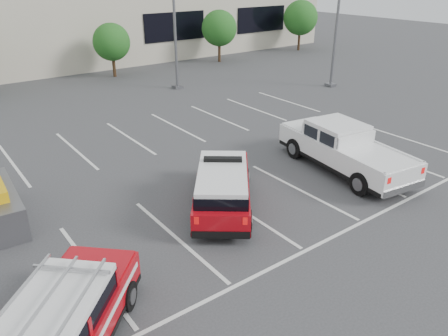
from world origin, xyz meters
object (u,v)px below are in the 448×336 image
(tree_right, at_px, (220,29))
(tree_far_right, at_px, (301,19))
(light_pole_right, at_px, (338,9))
(tree_mid_right, at_px, (113,43))
(ladder_suv, at_px, (62,330))
(convention_building, at_px, (6,7))
(white_pickup, at_px, (343,152))
(light_pole_mid, at_px, (174,10))
(fire_chief_suv, at_px, (223,189))

(tree_right, distance_m, tree_far_right, 10.00)
(light_pole_right, bearing_deg, tree_far_right, 52.96)
(tree_mid_right, height_order, ladder_suv, tree_mid_right)
(tree_mid_right, xyz_separation_m, light_pole_right, (10.91, -12.05, 2.68))
(tree_far_right, distance_m, ladder_suv, 40.40)
(convention_building, distance_m, ladder_suv, 35.28)
(tree_right, bearing_deg, light_pole_right, -85.69)
(tree_far_right, relative_size, white_pickup, 0.76)
(light_pole_right, distance_m, ladder_suv, 26.48)
(tree_far_right, bearing_deg, light_pole_mid, -161.52)
(light_pole_right, relative_size, fire_chief_suv, 2.06)
(tree_mid_right, relative_size, light_pole_right, 0.39)
(light_pole_right, bearing_deg, fire_chief_suv, -150.47)
(tree_mid_right, relative_size, white_pickup, 0.63)
(light_pole_right, bearing_deg, tree_right, 94.31)
(tree_mid_right, distance_m, light_pole_mid, 6.88)
(light_pole_mid, relative_size, white_pickup, 1.60)
(tree_right, bearing_deg, light_pole_mid, -143.23)
(tree_right, relative_size, light_pole_right, 0.43)
(light_pole_mid, bearing_deg, fire_chief_suv, -115.84)
(fire_chief_suv, height_order, ladder_suv, ladder_suv)
(fire_chief_suv, distance_m, white_pickup, 5.88)
(light_pole_mid, height_order, fire_chief_suv, light_pole_mid)
(fire_chief_suv, distance_m, ladder_suv, 7.26)
(tree_right, bearing_deg, ladder_suv, -131.95)
(fire_chief_suv, bearing_deg, tree_right, 91.87)
(tree_mid_right, xyz_separation_m, tree_right, (10.00, 0.00, 0.27))
(light_pole_mid, relative_size, light_pole_right, 1.00)
(light_pole_mid, bearing_deg, convention_building, 113.26)
(tree_mid_right, bearing_deg, ladder_suv, -116.14)
(tree_right, xyz_separation_m, light_pole_mid, (-8.09, -6.05, 2.41))
(white_pickup, height_order, ladder_suv, white_pickup)
(convention_building, xyz_separation_m, ladder_suv, (-7.12, -34.33, -3.98))
(convention_building, xyz_separation_m, tree_far_right, (24.91, -9.82, -1.68))
(light_pole_mid, distance_m, light_pole_right, 10.82)
(tree_far_right, height_order, light_pole_right, light_pole_right)
(tree_right, relative_size, ladder_suv, 0.95)
(tree_mid_right, xyz_separation_m, tree_far_right, (20.00, 0.00, 0.54))
(light_pole_mid, height_order, ladder_suv, light_pole_mid)
(tree_far_right, relative_size, light_pole_right, 0.47)
(light_pole_right, xyz_separation_m, white_pickup, (-10.54, -9.68, -4.43))
(ladder_suv, bearing_deg, white_pickup, 56.75)
(convention_building, bearing_deg, white_pickup, -80.49)
(white_pickup, bearing_deg, fire_chief_suv, -175.69)
(convention_building, height_order, tree_far_right, convention_building)
(white_pickup, bearing_deg, convention_building, 107.54)
(white_pickup, bearing_deg, light_pole_mid, 92.44)
(convention_building, height_order, tree_right, convention_building)
(convention_building, height_order, light_pole_right, convention_building)
(tree_right, xyz_separation_m, ladder_suv, (-22.03, -24.51, -2.04))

